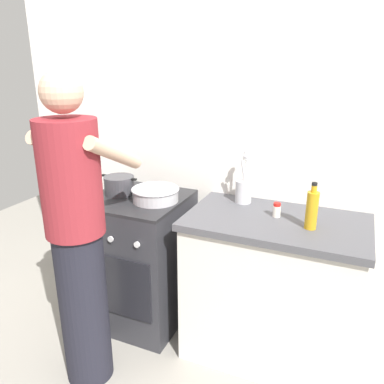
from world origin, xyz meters
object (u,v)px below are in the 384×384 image
at_px(oil_bottle, 312,209).
at_px(utensil_crock, 244,188).
at_px(spice_bottle, 277,210).
at_px(person, 78,239).
at_px(pot, 119,185).
at_px(stove_range, 140,259).
at_px(mixing_bowl, 155,194).

bearing_deg(oil_bottle, utensil_crock, 150.88).
height_order(utensil_crock, spice_bottle, utensil_crock).
bearing_deg(utensil_crock, spice_bottle, -32.50).
distance_m(spice_bottle, person, 1.09).
bearing_deg(oil_bottle, spice_bottle, 155.31).
xyz_separation_m(pot, person, (0.14, -0.60, -0.10)).
bearing_deg(spice_bottle, oil_bottle, -24.69).
xyz_separation_m(stove_range, oil_bottle, (1.09, -0.05, 0.56)).
distance_m(stove_range, oil_bottle, 1.22).
relative_size(mixing_bowl, utensil_crock, 0.90).
distance_m(pot, person, 0.62).
relative_size(utensil_crock, person, 0.20).
distance_m(stove_range, pot, 0.53).
relative_size(stove_range, spice_bottle, 10.97).
bearing_deg(stove_range, mixing_bowl, -2.40).
height_order(pot, person, person).
relative_size(mixing_bowl, spice_bottle, 3.67).
xyz_separation_m(stove_range, utensil_crock, (0.65, 0.19, 0.54)).
xyz_separation_m(mixing_bowl, utensil_crock, (0.51, 0.20, 0.04)).
distance_m(utensil_crock, person, 1.02).
relative_size(pot, spice_bottle, 3.21).
height_order(stove_range, pot, pot).
distance_m(stove_range, person, 0.71).
height_order(pot, utensil_crock, utensil_crock).
height_order(stove_range, person, person).
relative_size(pot, utensil_crock, 0.79).
distance_m(mixing_bowl, oil_bottle, 0.95).
bearing_deg(pot, person, -76.99).
bearing_deg(stove_range, oil_bottle, -2.79).
bearing_deg(mixing_bowl, oil_bottle, -2.85).
bearing_deg(mixing_bowl, pot, 176.04).
xyz_separation_m(pot, mixing_bowl, (0.28, -0.02, -0.01)).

